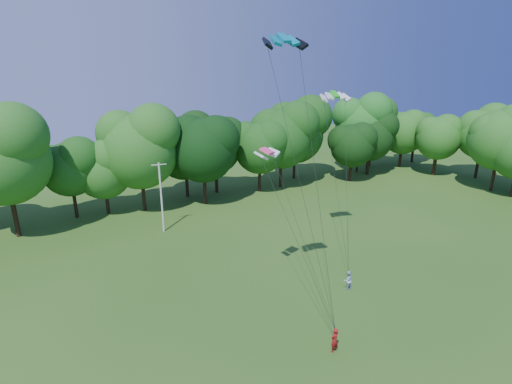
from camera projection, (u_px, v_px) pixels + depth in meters
utility_pole at (161, 197)px, 42.03m from camera, size 1.52×0.32×7.65m
kite_flyer_left at (334, 340)px, 25.17m from camera, size 0.69×0.53×1.69m
kite_flyer_right at (348, 280)px, 32.11m from camera, size 0.85×0.70×1.60m
kite_teal at (284, 38)px, 22.92m from camera, size 2.66×1.42×0.61m
kite_green at (335, 94)px, 34.97m from camera, size 2.76×1.66×0.59m
kite_pink at (267, 151)px, 28.65m from camera, size 2.19×1.61×0.40m
tree_back_center at (203, 143)px, 49.10m from camera, size 8.79×8.79×12.78m
tree_back_east at (360, 124)px, 64.00m from camera, size 8.74×8.74×12.71m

